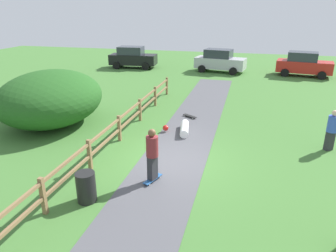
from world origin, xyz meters
The scene contains 12 objects.
ground_plane centered at (0.00, 0.00, 0.00)m, with size 60.00×60.00×0.00m, color #427533.
asphalt_path centered at (0.00, 0.00, 0.01)m, with size 2.40×28.00×0.02m, color #515156.
wooden_fence centered at (-2.60, 0.00, 0.67)m, with size 0.12×18.12×1.10m.
bush_large centered at (-6.45, 2.38, 1.27)m, with size 4.50×5.40×2.55m, color #23561E.
trash_bin centered at (-1.80, -3.02, 0.45)m, with size 0.56×0.56×0.90m, color black.
skater_riding centered at (-0.28, -1.52, 1.02)m, with size 0.48×0.82×1.78m.
skater_fallen centered at (-0.23, 2.81, 0.20)m, with size 1.27×1.49×0.36m.
skateboard_loose centered at (-0.31, 4.89, 0.09)m, with size 0.78×0.60×0.08m.
bystander_blue centered at (5.67, 2.50, 0.89)m, with size 0.53×0.53×1.63m.
parked_car_red centered at (6.61, 17.34, 0.96)m, with size 4.42×2.50×1.92m.
parked_car_black centered at (-8.04, 17.33, 0.96)m, with size 4.33×2.27×1.92m.
parked_car_silver centered at (-0.11, 17.34, 0.96)m, with size 4.42×2.52×1.92m.
Camera 1 is at (2.40, -9.88, 5.24)m, focal length 33.44 mm.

